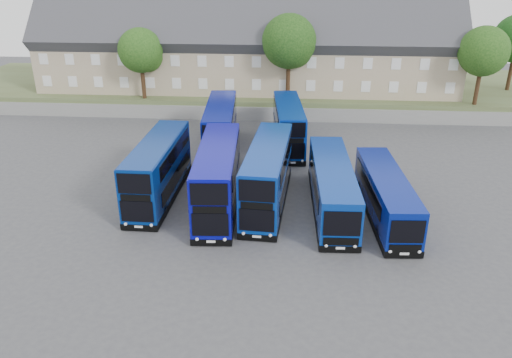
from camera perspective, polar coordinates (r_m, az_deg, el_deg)
The scene contains 14 objects.
ground at distance 33.06m, azimuth -0.72°, elevation -5.57°, with size 120.00×120.00×0.00m, color #424247.
retaining_wall at distance 54.98m, azimuth 1.46°, elevation 7.44°, with size 70.00×0.40×1.50m, color slate.
earth_bank at distance 64.57m, azimuth 1.93°, elevation 10.14°, with size 80.00×20.00×2.00m, color #505A32.
terrace_row at distance 59.74m, azimuth -1.14°, elevation 14.52°, with size 48.00×10.40×11.20m.
dd_front_left at distance 37.05m, azimuth -11.08°, elevation 0.93°, with size 2.60×10.76×4.26m.
dd_front_mid at distance 34.96m, azimuth -4.38°, elevation 0.08°, with size 3.22×11.34×4.45m.
dd_front_right at distance 35.30m, azimuth 1.34°, elevation 0.32°, with size 3.27×11.16×4.38m.
dd_rear_left at distance 45.69m, azimuth -4.06°, elevation 5.76°, with size 3.28×11.01×4.31m.
dd_rear_right at distance 46.74m, azimuth 3.72°, elevation 6.04°, with size 3.28×10.46×4.09m.
coach_east_a at distance 35.20m, azimuth 8.67°, elevation -0.98°, with size 2.92×12.17×3.31m.
coach_east_b at distance 34.95m, azimuth 14.59°, elevation -1.96°, with size 2.97×11.15×3.02m.
tree_west at distance 56.99m, azimuth -12.89°, elevation 13.96°, with size 4.80×4.80×7.65m.
tree_mid at distance 54.91m, azimuth 3.95°, elevation 15.20°, with size 5.76×5.76×9.18m.
tree_east at distance 57.92m, azimuth 24.66°, elevation 12.94°, with size 5.12×5.12×8.16m.
Camera 1 is at (2.58, -28.70, 16.19)m, focal length 35.00 mm.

